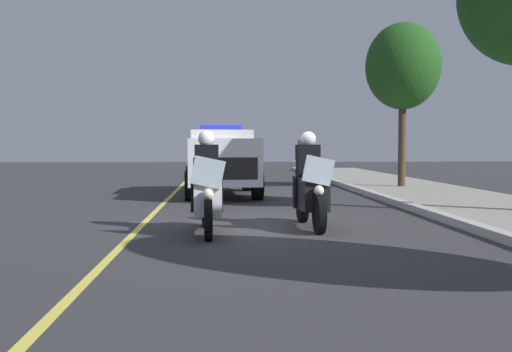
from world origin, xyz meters
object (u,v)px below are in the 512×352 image
at_px(police_motorcycle_lead_right, 310,188).
at_px(police_motorcycle_lead_left, 207,191).
at_px(police_suv, 221,159).
at_px(tree_far_back, 403,67).
at_px(cyclist_background, 300,161).

bearing_deg(police_motorcycle_lead_right, police_motorcycle_lead_left, -73.34).
bearing_deg(police_suv, police_motorcycle_lead_right, 13.14).
distance_m(police_motorcycle_lead_right, tree_far_back, 10.44).
height_order(police_motorcycle_lead_left, police_suv, police_suv).
bearing_deg(police_motorcycle_lead_left, police_suv, 178.22).
xyz_separation_m(cyclist_background, tree_far_back, (2.95, 3.02, 3.21)).
height_order(cyclist_background, tree_far_back, tree_far_back).
xyz_separation_m(police_motorcycle_lead_left, cyclist_background, (-12.33, 3.23, 0.14)).
distance_m(police_motorcycle_lead_left, cyclist_background, 12.75).
xyz_separation_m(police_motorcycle_lead_right, police_suv, (-6.82, -1.59, 0.37)).
relative_size(cyclist_background, tree_far_back, 0.32).
bearing_deg(tree_far_back, police_motorcycle_lead_left, -33.70).
relative_size(police_motorcycle_lead_left, cyclist_background, 1.22).
bearing_deg(police_motorcycle_lead_right, tree_far_back, 153.34).
distance_m(police_suv, cyclist_background, 5.82).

